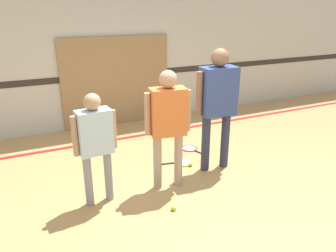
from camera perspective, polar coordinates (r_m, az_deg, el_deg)
name	(u,v)px	position (r m, az deg, el deg)	size (l,w,h in m)	color
ground_plane	(166,187)	(4.60, -0.31, -10.62)	(16.00, 16.00, 0.00)	tan
wall_back	(106,47)	(6.71, -10.81, 13.39)	(16.00, 0.07, 3.20)	beige
wall_panel	(117,82)	(6.81, -8.88, 7.65)	(2.23, 0.05, 1.80)	#93754C
floor_stripe	(124,138)	(6.24, -7.73, -2.12)	(14.40, 0.10, 0.01)	red
person_instructor	(168,118)	(4.21, 0.00, 1.42)	(0.61, 0.31, 1.62)	tan
person_student_left	(95,138)	(3.99, -12.58, -2.01)	(0.54, 0.25, 1.43)	gray
person_student_right	(218,97)	(4.75, 8.68, 4.94)	(0.69, 0.31, 1.82)	#2D334C
racket_spare_on_floor	(182,162)	(5.26, 2.46, -6.29)	(0.54, 0.37, 0.03)	#C6D838
racket_second_spare	(190,149)	(5.74, 3.90, -3.97)	(0.34, 0.53, 0.03)	red
tennis_ball_near_instructor	(174,208)	(4.13, 0.98, -14.07)	(0.07, 0.07, 0.07)	#CCE038
tennis_ball_by_spare_racket	(190,164)	(5.15, 3.94, -6.67)	(0.07, 0.07, 0.07)	#CCE038
tennis_ball_stray_left	(158,171)	(4.93, -1.69, -7.91)	(0.07, 0.07, 0.07)	#CCE038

